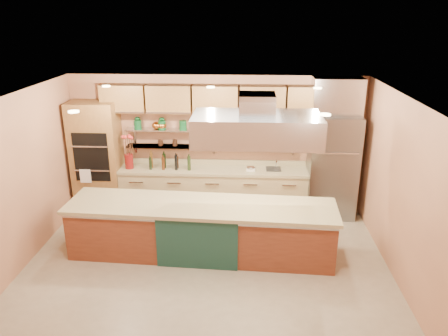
# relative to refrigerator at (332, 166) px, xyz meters

# --- Properties ---
(floor) EXTENTS (6.00, 5.00, 0.02)m
(floor) POSITION_rel_refrigerator_xyz_m (-2.35, -2.14, -1.06)
(floor) COLOR gray
(floor) RESTS_ON ground
(ceiling) EXTENTS (6.00, 5.00, 0.02)m
(ceiling) POSITION_rel_refrigerator_xyz_m (-2.35, -2.14, 1.75)
(ceiling) COLOR black
(ceiling) RESTS_ON wall_back
(wall_back) EXTENTS (6.00, 0.04, 2.80)m
(wall_back) POSITION_rel_refrigerator_xyz_m (-2.35, 0.36, 0.35)
(wall_back) COLOR #B17754
(wall_back) RESTS_ON floor
(wall_front) EXTENTS (6.00, 0.04, 2.80)m
(wall_front) POSITION_rel_refrigerator_xyz_m (-2.35, -4.64, 0.35)
(wall_front) COLOR #B17754
(wall_front) RESTS_ON floor
(wall_left) EXTENTS (0.04, 5.00, 2.80)m
(wall_left) POSITION_rel_refrigerator_xyz_m (-5.35, -2.14, 0.35)
(wall_left) COLOR #B17754
(wall_left) RESTS_ON floor
(wall_right) EXTENTS (0.04, 5.00, 2.80)m
(wall_right) POSITION_rel_refrigerator_xyz_m (0.65, -2.14, 0.35)
(wall_right) COLOR #B17754
(wall_right) RESTS_ON floor
(oven_stack) EXTENTS (0.95, 0.64, 2.30)m
(oven_stack) POSITION_rel_refrigerator_xyz_m (-4.80, 0.04, 0.10)
(oven_stack) COLOR olive
(oven_stack) RESTS_ON floor
(refrigerator) EXTENTS (0.95, 0.72, 2.10)m
(refrigerator) POSITION_rel_refrigerator_xyz_m (0.00, 0.00, 0.00)
(refrigerator) COLOR slate
(refrigerator) RESTS_ON floor
(back_counter) EXTENTS (3.84, 0.64, 0.93)m
(back_counter) POSITION_rel_refrigerator_xyz_m (-2.40, 0.06, -0.58)
(back_counter) COLOR tan
(back_counter) RESTS_ON floor
(wall_shelf_lower) EXTENTS (3.60, 0.26, 0.03)m
(wall_shelf_lower) POSITION_rel_refrigerator_xyz_m (-2.40, 0.23, 0.30)
(wall_shelf_lower) COLOR #B9BCC1
(wall_shelf_lower) RESTS_ON wall_back
(wall_shelf_upper) EXTENTS (3.60, 0.26, 0.03)m
(wall_shelf_upper) POSITION_rel_refrigerator_xyz_m (-2.40, 0.23, 0.65)
(wall_shelf_upper) COLOR #B9BCC1
(wall_shelf_upper) RESTS_ON wall_back
(upper_cabinets) EXTENTS (4.60, 0.36, 0.55)m
(upper_cabinets) POSITION_rel_refrigerator_xyz_m (-2.35, 0.18, 1.30)
(upper_cabinets) COLOR olive
(upper_cabinets) RESTS_ON wall_back
(range_hood) EXTENTS (2.00, 1.00, 0.45)m
(range_hood) POSITION_rel_refrigerator_xyz_m (-1.57, -1.69, 1.20)
(range_hood) COLOR #B9BCC1
(range_hood) RESTS_ON ceiling
(ceiling_downlights) EXTENTS (4.00, 2.80, 0.02)m
(ceiling_downlights) POSITION_rel_refrigerator_xyz_m (-2.35, -1.94, 1.72)
(ceiling_downlights) COLOR #FFE5A5
(ceiling_downlights) RESTS_ON ceiling
(island) EXTENTS (4.49, 1.20, 0.93)m
(island) POSITION_rel_refrigerator_xyz_m (-2.47, -1.69, -0.59)
(island) COLOR brown
(island) RESTS_ON floor
(flower_vase) EXTENTS (0.20, 0.20, 0.31)m
(flower_vase) POSITION_rel_refrigerator_xyz_m (-4.13, 0.01, 0.03)
(flower_vase) COLOR maroon
(flower_vase) RESTS_ON back_counter
(oil_bottle_cluster) EXTENTS (0.94, 0.37, 0.29)m
(oil_bottle_cluster) POSITION_rel_refrigerator_xyz_m (-3.28, 0.01, 0.03)
(oil_bottle_cluster) COLOR black
(oil_bottle_cluster) RESTS_ON back_counter
(kitchen_scale) EXTENTS (0.21, 0.18, 0.10)m
(kitchen_scale) POSITION_rel_refrigerator_xyz_m (-1.63, 0.01, -0.07)
(kitchen_scale) COLOR silver
(kitchen_scale) RESTS_ON back_counter
(bar_faucet) EXTENTS (0.03, 0.03, 0.21)m
(bar_faucet) POSITION_rel_refrigerator_xyz_m (-1.11, 0.11, -0.01)
(bar_faucet) COLOR silver
(bar_faucet) RESTS_ON back_counter
(copper_kettle) EXTENTS (0.22, 0.22, 0.15)m
(copper_kettle) POSITION_rel_refrigerator_xyz_m (-3.57, 0.23, 0.74)
(copper_kettle) COLOR orange
(copper_kettle) RESTS_ON wall_shelf_upper
(green_canister) EXTENTS (0.19, 0.19, 0.18)m
(green_canister) POSITION_rel_refrigerator_xyz_m (-3.02, 0.23, 0.76)
(green_canister) COLOR #0E451F
(green_canister) RESTS_ON wall_shelf_upper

